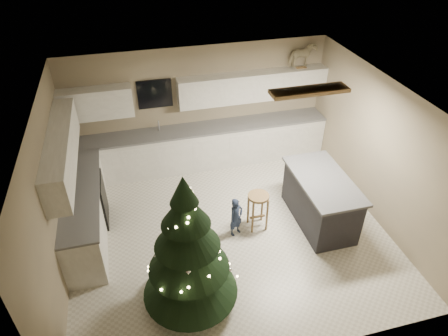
# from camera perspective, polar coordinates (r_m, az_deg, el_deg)

# --- Properties ---
(ground_plane) EXTENTS (5.50, 5.50, 0.00)m
(ground_plane) POSITION_cam_1_polar(r_m,az_deg,el_deg) (7.37, 0.69, -8.86)
(ground_plane) COLOR beige
(room_shell) EXTENTS (5.52, 5.02, 2.61)m
(room_shell) POSITION_cam_1_polar(r_m,az_deg,el_deg) (6.29, 1.00, 2.73)
(room_shell) COLOR tan
(room_shell) RESTS_ON ground_plane
(cabinetry) EXTENTS (5.50, 3.20, 2.00)m
(cabinetry) POSITION_cam_1_polar(r_m,az_deg,el_deg) (8.06, -8.62, 1.93)
(cabinetry) COLOR white
(cabinetry) RESTS_ON ground_plane
(island) EXTENTS (0.90, 1.70, 0.95)m
(island) POSITION_cam_1_polar(r_m,az_deg,el_deg) (7.48, 13.58, -4.42)
(island) COLOR black
(island) RESTS_ON ground_plane
(bar_stool) EXTENTS (0.38, 0.38, 0.72)m
(bar_stool) POSITION_cam_1_polar(r_m,az_deg,el_deg) (7.12, 4.89, -5.02)
(bar_stool) COLOR olive
(bar_stool) RESTS_ON ground_plane
(christmas_tree) EXTENTS (1.45, 1.40, 2.32)m
(christmas_tree) POSITION_cam_1_polar(r_m,az_deg,el_deg) (5.67, -5.12, -12.36)
(christmas_tree) COLOR #3F2816
(christmas_tree) RESTS_ON ground_plane
(toddler) EXTENTS (0.33, 0.29, 0.77)m
(toddler) POSITION_cam_1_polar(r_m,az_deg,el_deg) (7.06, 1.74, -7.01)
(toddler) COLOR #1C2340
(toddler) RESTS_ON ground_plane
(rocking_horse) EXTENTS (0.63, 0.39, 0.51)m
(rocking_horse) POSITION_cam_1_polar(r_m,az_deg,el_deg) (8.74, 11.13, 15.47)
(rocking_horse) COLOR olive
(rocking_horse) RESTS_ON cabinetry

